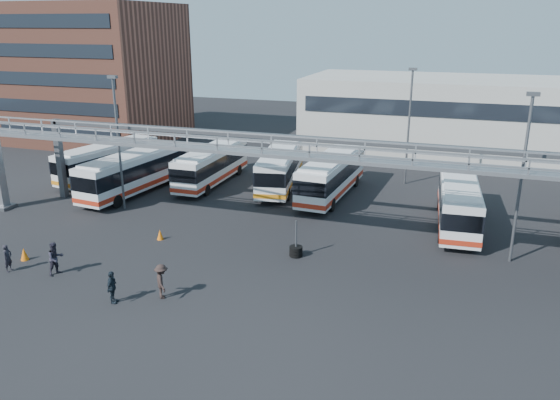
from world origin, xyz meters
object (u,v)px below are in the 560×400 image
(bus_2, at_px, (212,164))
(pedestrian_b, at_px, (56,258))
(light_pole_mid, at_px, (522,170))
(pedestrian_d, at_px, (112,287))
(bus_4, at_px, (332,174))
(pedestrian_a, at_px, (8,258))
(light_pole_back, at_px, (409,121))
(bus_3, at_px, (280,166))
(tire_stack, at_px, (296,250))
(light_pole_left, at_px, (118,136))
(cone_right, at_px, (160,235))
(bus_1, at_px, (134,171))
(pedestrian_c, at_px, (162,281))
(bus_0, at_px, (108,160))
(bus_6, at_px, (458,201))
(cone_left, at_px, (24,254))

(bus_2, distance_m, pedestrian_b, 19.80)
(light_pole_mid, distance_m, pedestrian_d, 23.77)
(bus_4, xyz_separation_m, pedestrian_a, (-14.44, -20.10, -1.08))
(light_pole_mid, xyz_separation_m, light_pole_back, (-8.00, 15.00, 0.00))
(bus_3, height_order, tire_stack, bus_3)
(light_pole_left, height_order, light_pole_mid, same)
(light_pole_back, relative_size, cone_right, 14.58)
(bus_2, bearing_deg, bus_1, -136.23)
(bus_2, distance_m, bus_4, 11.04)
(bus_1, relative_size, pedestrian_c, 6.19)
(bus_1, distance_m, bus_2, 6.85)
(light_pole_left, bearing_deg, bus_0, 131.99)
(bus_3, bearing_deg, light_pole_mid, -39.61)
(pedestrian_c, bearing_deg, bus_2, -19.05)
(pedestrian_a, height_order, pedestrian_d, pedestrian_d)
(bus_1, xyz_separation_m, pedestrian_d, (9.57, -16.90, -1.05))
(light_pole_left, relative_size, bus_3, 0.88)
(pedestrian_a, bearing_deg, pedestrian_d, -105.58)
(bus_2, bearing_deg, pedestrian_b, -91.31)
(pedestrian_c, bearing_deg, pedestrian_d, 83.69)
(bus_1, xyz_separation_m, pedestrian_c, (11.72, -15.60, -0.99))
(bus_6, bearing_deg, light_pole_mid, -61.89)
(bus_2, bearing_deg, light_pole_mid, -21.10)
(bus_2, bearing_deg, bus_3, 8.95)
(bus_3, xyz_separation_m, tire_stack, (5.72, -13.90, -1.50))
(bus_6, distance_m, cone_right, 20.87)
(light_pole_left, xyz_separation_m, bus_0, (-6.18, 6.86, -3.91))
(light_pole_mid, xyz_separation_m, bus_1, (-29.40, 4.73, -3.79))
(bus_2, distance_m, pedestrian_c, 21.45)
(bus_4, xyz_separation_m, cone_left, (-14.76, -18.56, -1.52))
(bus_0, bearing_deg, light_pole_left, -36.97)
(bus_2, bearing_deg, light_pole_back, 18.64)
(bus_0, bearing_deg, bus_4, 14.78)
(light_pole_mid, height_order, bus_0, light_pole_mid)
(light_pole_back, bearing_deg, bus_3, -156.06)
(light_pole_mid, height_order, pedestrian_a, light_pole_mid)
(light_pole_back, relative_size, bus_4, 0.89)
(bus_2, xyz_separation_m, bus_6, (21.17, -4.15, 0.05))
(bus_1, bearing_deg, bus_2, 50.29)
(pedestrian_d, height_order, cone_left, pedestrian_d)
(pedestrian_c, bearing_deg, tire_stack, -72.05)
(light_pole_left, xyz_separation_m, cone_left, (-0.18, -10.34, -5.34))
(light_pole_back, relative_size, pedestrian_b, 5.22)
(light_pole_back, height_order, pedestrian_a, light_pole_back)
(light_pole_back, distance_m, pedestrian_b, 30.82)
(bus_4, bearing_deg, pedestrian_c, -98.53)
(light_pole_back, distance_m, bus_3, 11.91)
(light_pole_back, bearing_deg, pedestrian_c, -110.52)
(pedestrian_a, bearing_deg, light_pole_left, -5.80)
(bus_6, relative_size, pedestrian_c, 5.90)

